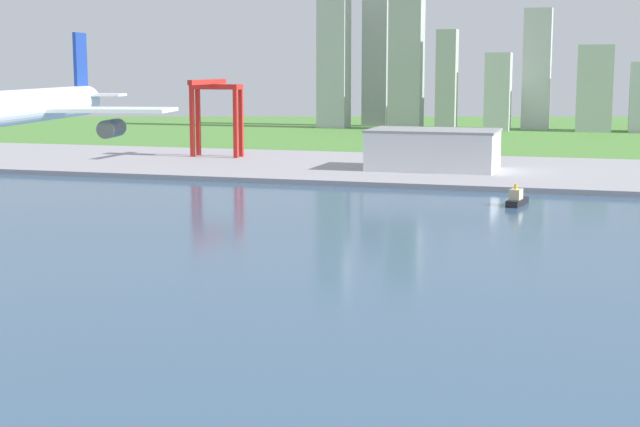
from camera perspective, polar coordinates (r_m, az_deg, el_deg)
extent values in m
plane|color=#4F8639|center=(289.66, 6.49, -1.69)|extent=(2400.00, 2400.00, 0.00)
cube|color=#385675|center=(232.04, 3.83, -4.26)|extent=(840.00, 360.00, 0.15)
cube|color=#98959D|center=(475.85, 10.61, 2.46)|extent=(840.00, 140.00, 2.50)
cylinder|color=white|center=(132.77, -16.50, 6.19)|extent=(11.33, 38.11, 4.35)
cube|color=white|center=(134.56, -16.17, 5.96)|extent=(36.10, 14.74, 0.50)
cube|color=#193899|center=(148.60, -14.05, 8.38)|extent=(1.34, 4.57, 10.44)
cube|color=white|center=(148.67, -13.99, 6.87)|extent=(13.21, 6.46, 0.36)
cylinder|color=#4C4F54|center=(130.21, -12.29, 4.97)|extent=(3.34, 5.67, 2.39)
cube|color=black|center=(370.32, 11.65, 0.68)|extent=(7.38, 17.52, 2.44)
cube|color=beige|center=(367.87, 11.58, 1.13)|extent=(4.85, 6.67, 3.91)
cylinder|color=yellow|center=(366.69, 11.56, 1.57)|extent=(1.11, 1.11, 1.96)
cube|color=red|center=(535.64, -7.61, 5.35)|extent=(2.20, 2.20, 37.08)
cube|color=red|center=(525.58, -5.04, 5.33)|extent=(2.20, 2.20, 37.08)
cube|color=red|center=(542.93, -7.26, 5.40)|extent=(2.20, 2.20, 37.08)
cube|color=red|center=(533.01, -4.72, 5.38)|extent=(2.20, 2.20, 37.08)
cube|color=red|center=(533.36, -6.20, 7.50)|extent=(28.11, 10.00, 2.80)
cube|color=red|center=(522.68, -6.70, 7.78)|extent=(2.60, 46.23, 2.60)
cube|color=white|center=(469.25, 6.75, 3.74)|extent=(60.78, 37.36, 18.25)
cube|color=gray|center=(468.50, 6.77, 4.92)|extent=(61.99, 38.11, 1.20)
cube|color=#B1B2BA|center=(822.34, 0.83, 10.22)|extent=(24.52, 22.23, 146.19)
cube|color=#A6A6AC|center=(843.94, 3.37, 9.08)|extent=(21.86, 17.93, 114.10)
cube|color=#A5A9A9|center=(807.88, 5.17, 9.82)|extent=(27.08, 19.81, 135.08)
cube|color=#A8AFAA|center=(795.17, 7.54, 7.86)|extent=(16.22, 15.24, 81.40)
cube|color=silver|center=(798.79, 10.53, 7.13)|extent=(20.39, 18.50, 62.95)
cube|color=silver|center=(822.56, 12.77, 8.37)|extent=(22.40, 17.77, 99.15)
cube|color=#B9C1BC|center=(802.32, 16.03, 7.16)|extent=(27.92, 20.80, 68.91)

